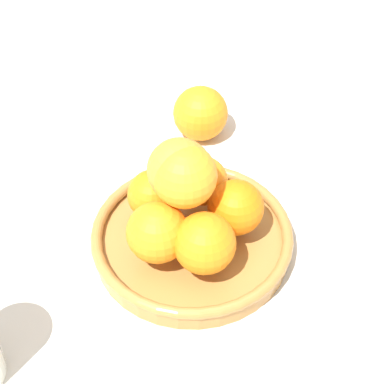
# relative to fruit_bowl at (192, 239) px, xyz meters

# --- Properties ---
(ground_plane) EXTENTS (4.00, 4.00, 0.00)m
(ground_plane) POSITION_rel_fruit_bowl_xyz_m (0.00, 0.00, -0.02)
(ground_plane) COLOR beige
(fruit_bowl) EXTENTS (0.26, 0.26, 0.04)m
(fruit_bowl) POSITION_rel_fruit_bowl_xyz_m (0.00, 0.00, 0.00)
(fruit_bowl) COLOR #A57238
(fruit_bowl) RESTS_ON ground_plane
(orange_pile) EXTENTS (0.18, 0.18, 0.13)m
(orange_pile) POSITION_rel_fruit_bowl_xyz_m (0.00, -0.01, 0.07)
(orange_pile) COLOR orange
(orange_pile) RESTS_ON fruit_bowl
(stray_orange) EXTENTS (0.08, 0.08, 0.08)m
(stray_orange) POSITION_rel_fruit_bowl_xyz_m (-0.22, 0.07, 0.02)
(stray_orange) COLOR orange
(stray_orange) RESTS_ON ground_plane
(napkin_folded) EXTENTS (0.14, 0.14, 0.01)m
(napkin_folded) POSITION_rel_fruit_bowl_xyz_m (0.12, 0.21, -0.01)
(napkin_folded) COLOR white
(napkin_folded) RESTS_ON ground_plane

